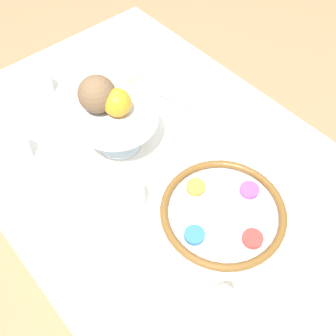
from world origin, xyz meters
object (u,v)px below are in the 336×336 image
napkin_roll (179,96)px  orange_fruit (117,103)px  cup_mid (17,149)px  coconut (97,94)px  seder_plate (223,212)px  fruit_stand (117,118)px  cup_near (40,84)px  bread_plate (125,73)px  wine_glass (230,295)px  cup_far (131,196)px

napkin_roll → orange_fruit: bearing=96.8°
napkin_roll → cup_mid: size_ratio=2.46×
coconut → cup_mid: 0.28m
seder_plate → orange_fruit: size_ratio=4.25×
fruit_stand → cup_near: 0.34m
orange_fruit → coconut: size_ratio=0.75×
fruit_stand → cup_mid: (0.14, 0.24, -0.07)m
coconut → seder_plate: bearing=-169.2°
orange_fruit → cup_near: size_ratio=1.00×
fruit_stand → napkin_roll: (0.02, -0.24, -0.08)m
bread_plate → cup_near: cup_near is taller
orange_fruit → napkin_roll: 0.28m
fruit_stand → bread_plate: (0.23, -0.19, -0.10)m
coconut → orange_fruit: bearing=-150.3°
bread_plate → napkin_roll: size_ratio=0.99×
cup_mid → wine_glass: bearing=-169.1°
cup_near → cup_mid: (-0.19, 0.18, 0.00)m
napkin_roll → cup_far: size_ratio=2.46×
coconut → fruit_stand: bearing=-146.5°
cup_mid → coconut: bearing=-115.9°
seder_plate → coconut: size_ratio=3.20×
bread_plate → cup_near: size_ratio=2.43×
seder_plate → cup_far: cup_far is taller
orange_fruit → cup_far: (-0.17, 0.10, -0.13)m
napkin_roll → cup_mid: cup_mid is taller
seder_plate → cup_near: size_ratio=4.24×
wine_glass → napkin_roll: 0.65m
wine_glass → napkin_roll: bearing=-33.1°
orange_fruit → bread_plate: orange_fruit is taller
fruit_stand → bread_plate: fruit_stand is taller
cup_near → napkin_roll: bearing=-136.3°
fruit_stand → napkin_roll: 0.25m
seder_plate → bread_plate: bearing=-13.3°
napkin_roll → cup_near: cup_near is taller
seder_plate → cup_mid: cup_mid is taller
bread_plate → seder_plate: bearing=166.7°
coconut → bread_plate: bearing=-48.3°
seder_plate → bread_plate: (0.58, -0.14, -0.01)m
fruit_stand → napkin_roll: fruit_stand is taller
fruit_stand → cup_mid: 0.29m
orange_fruit → cup_far: 0.24m
coconut → cup_far: coconut is taller
wine_glass → coconut: size_ratio=1.32×
wine_glass → napkin_roll: (0.54, -0.35, -0.07)m
fruit_stand → orange_fruit: (-0.01, -0.00, 0.06)m
seder_plate → fruit_stand: 0.37m
bread_plate → orange_fruit: bearing=141.8°
coconut → cup_far: 0.27m
cup_mid → orange_fruit: bearing=-122.0°
coconut → cup_near: coconut is taller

